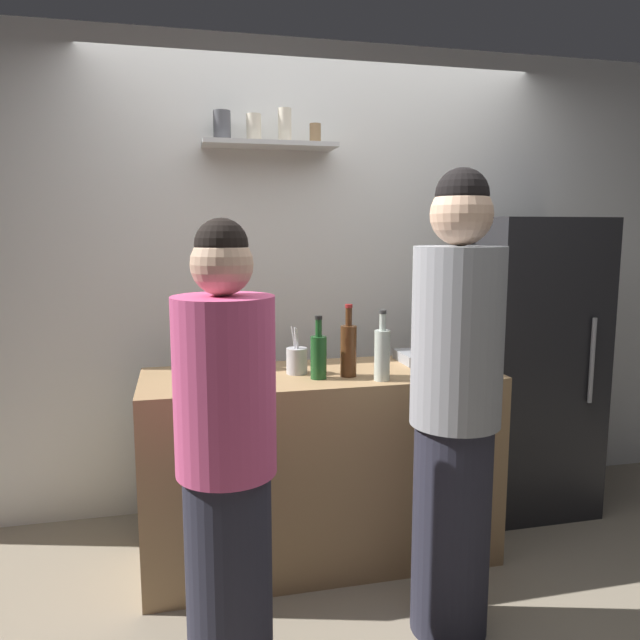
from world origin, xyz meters
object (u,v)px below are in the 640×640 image
utensil_holder (297,360)px  wine_bottle_green_glass (319,355)px  water_bottle_plastic (229,346)px  person_grey_hoodie (455,410)px  baking_pan (432,356)px  wine_bottle_pale_glass (382,353)px  person_pink_top (227,462)px  wine_bottle_amber_glass (348,349)px  wine_bottle_dark_glass (485,348)px  refrigerator (526,365)px

utensil_holder → wine_bottle_green_glass: (0.08, -0.12, 0.04)m
wine_bottle_green_glass → water_bottle_plastic: wine_bottle_green_glass is taller
person_grey_hoodie → baking_pan: bearing=82.4°
wine_bottle_green_glass → wine_bottle_pale_glass: 0.28m
baking_pan → water_bottle_plastic: size_ratio=1.37×
person_pink_top → wine_bottle_amber_glass: bearing=-173.6°
wine_bottle_amber_glass → wine_bottle_dark_glass: (0.61, -0.13, 0.00)m
refrigerator → wine_bottle_amber_glass: (-1.16, -0.40, 0.22)m
wine_bottle_dark_glass → wine_bottle_green_glass: (-0.75, 0.12, -0.02)m
utensil_holder → water_bottle_plastic: bearing=150.5°
wine_bottle_amber_glass → person_pink_top: size_ratio=0.21×
wine_bottle_dark_glass → wine_bottle_pale_glass: 0.49m
wine_bottle_amber_glass → water_bottle_plastic: bearing=152.0°
wine_bottle_amber_glass → baking_pan: bearing=23.1°
wine_bottle_dark_glass → utensil_holder: bearing=163.9°
water_bottle_plastic → person_pink_top: size_ratio=0.15×
utensil_holder → wine_bottle_green_glass: 0.15m
wine_bottle_amber_glass → wine_bottle_pale_glass: (0.12, -0.11, -0.01)m
person_grey_hoodie → utensil_holder: bearing=135.6°
wine_bottle_amber_glass → wine_bottle_green_glass: bearing=-174.7°
wine_bottle_amber_glass → wine_bottle_green_glass: 0.14m
refrigerator → wine_bottle_amber_glass: size_ratio=4.94×
wine_bottle_green_glass → wine_bottle_pale_glass: bearing=-19.7°
baking_pan → wine_bottle_dark_glass: size_ratio=0.97×
baking_pan → wine_bottle_dark_glass: 0.38m
wine_bottle_dark_glass → water_bottle_plastic: size_ratio=1.41×
refrigerator → wine_bottle_amber_glass: 1.25m
person_pink_top → wine_bottle_pale_glass: bearing=175.7°
wine_bottle_green_glass → wine_bottle_pale_glass: (0.27, -0.10, 0.02)m
refrigerator → person_grey_hoodie: person_grey_hoodie is taller
utensil_holder → wine_bottle_pale_glass: wine_bottle_pale_glass is taller
wine_bottle_pale_glass → water_bottle_plastic: (-0.64, 0.38, -0.01)m
wine_bottle_amber_glass → wine_bottle_dark_glass: bearing=-12.3°
refrigerator → wine_bottle_pale_glass: bearing=-154.0°
refrigerator → wine_bottle_green_glass: bearing=-162.5°
baking_pan → utensil_holder: size_ratio=1.51×
refrigerator → wine_bottle_dark_glass: size_ratio=4.69×
wine_bottle_dark_glass → wine_bottle_green_glass: size_ratio=1.22×
water_bottle_plastic → person_grey_hoodie: 1.15m
water_bottle_plastic → utensil_holder: bearing=-29.5°
refrigerator → person_pink_top: refrigerator is taller
wine_bottle_pale_glass → wine_bottle_green_glass: bearing=160.3°
person_grey_hoodie → wine_bottle_green_glass: bearing=136.2°
utensil_holder → wine_bottle_amber_glass: size_ratio=0.68×
baking_pan → utensil_holder: utensil_holder is taller
water_bottle_plastic → wine_bottle_pale_glass: bearing=-30.9°
water_bottle_plastic → person_grey_hoodie: person_grey_hoodie is taller
wine_bottle_pale_glass → person_grey_hoodie: size_ratio=0.18×
baking_pan → wine_bottle_amber_glass: wine_bottle_amber_glass is taller
wine_bottle_green_glass → baking_pan: bearing=19.4°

